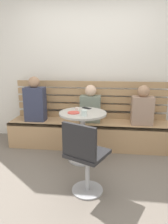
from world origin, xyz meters
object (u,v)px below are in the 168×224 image
Objects in this scene: person_adult at (35,101)px; cup_espresso_small at (77,109)px; person_child_middle at (142,107)px; person_child_left at (90,106)px; white_chair at (84,156)px; plate_small at (74,113)px; booth_bench at (89,134)px; phone_on_table at (86,108)px; cup_glass_short at (84,113)px; cafe_table at (83,127)px.

cup_espresso_small is (0.79, -0.43, -0.01)m from person_adult.
person_child_middle is 1.08m from cup_espresso_small.
person_child_middle is at bearing -3.74° from person_child_left.
person_child_middle reaches higher than white_chair.
booth_bench is at bearing 74.02° from plate_small.
phone_on_table reaches higher than booth_bench.
booth_bench is at bearing 90.32° from cup_glass_short.
person_child_left is at bearing 176.26° from person_child_middle.
white_chair is 0.70m from cup_glass_short.
cup_glass_short is 0.47× the size of plate_small.
person_child_middle is at bearing 58.58° from white_chair.
person_child_left is 4.47× the size of phone_on_table.
booth_bench is at bearing 85.69° from cafe_table.
person_child_middle is at bearing -0.22° from person_adult.
plate_small is at bearing -35.97° from person_adult.
plate_small is at bearing -152.30° from person_child_middle.
booth_bench is 0.60m from cafe_table.
booth_bench is 1.00m from person_child_middle.
cup_espresso_small is at bearing -108.07° from person_child_left.
person_adult is 1.21× the size of person_child_left.
cup_glass_short reaches higher than phone_on_table.
person_child_middle is at bearing -40.36° from phone_on_table.
person_child_left is 0.98× the size of person_child_middle.
cup_espresso_small reaches higher than plate_small.
cup_espresso_small is 0.29m from cup_glass_short.
cafe_table is 0.27m from plate_small.
person_child_left is at bearing 72.51° from plate_small.
white_chair is at bearing -52.49° from person_adult.
phone_on_table is (-0.02, 0.43, -0.04)m from cup_glass_short.
person_child_middle reaches higher than cup_glass_short.
plate_small is (-0.03, -0.12, -0.02)m from cup_espresso_small.
cafe_table is at bearing -35.99° from cup_espresso_small.
person_adult is at bearing 144.03° from plate_small.
cafe_table is 13.21× the size of cup_espresso_small.
white_chair is 1.33× the size of person_child_middle.
plate_small reaches higher than booth_bench.
person_child_left reaches higher than cup_glass_short.
plate_small is (0.76, -0.55, -0.03)m from person_adult.
person_child_left reaches higher than booth_bench.
cafe_table is at bearing -96.65° from person_child_left.
plate_small is 0.34m from phone_on_table.
white_chair is 6.07× the size of phone_on_table.
cup_espresso_small is at bearing -28.36° from person_adult.
cup_glass_short is (0.13, -0.25, 0.01)m from cup_espresso_small.
cup_espresso_small is at bearing -178.88° from phone_on_table.
person_adult is 9.46× the size of cup_glass_short.
plate_small is at bearing 107.87° from white_chair.
white_chair reaches higher than cup_espresso_small.
booth_bench is 3.57× the size of person_adult.
plate_small is at bearing -105.98° from booth_bench.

